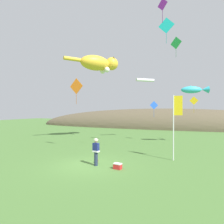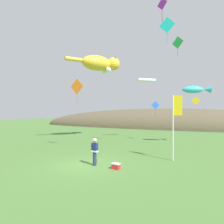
% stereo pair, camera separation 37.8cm
% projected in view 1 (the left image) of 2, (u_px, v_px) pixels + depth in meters
% --- Properties ---
extents(ground_plane, '(120.00, 120.00, 0.00)m').
position_uv_depth(ground_plane, '(89.00, 165.00, 13.09)').
color(ground_plane, '#477033').
extents(distant_hill_ridge, '(59.26, 11.09, 8.01)m').
position_uv_depth(distant_hill_ridge, '(160.00, 128.00, 41.65)').
color(distant_hill_ridge, brown).
rests_on(distant_hill_ridge, ground).
extents(festival_attendant, '(0.46, 0.34, 1.77)m').
position_uv_depth(festival_attendant, '(96.00, 151.00, 13.02)').
color(festival_attendant, '#232D47').
rests_on(festival_attendant, ground).
extents(kite_spool, '(0.16, 0.24, 0.24)m').
position_uv_depth(kite_spool, '(96.00, 161.00, 13.77)').
color(kite_spool, olive).
rests_on(kite_spool, ground).
extents(picnic_cooler, '(0.54, 0.40, 0.36)m').
position_uv_depth(picnic_cooler, '(118.00, 166.00, 12.26)').
color(picnic_cooler, red).
rests_on(picnic_cooler, ground).
extents(festival_banner_pole, '(0.66, 0.08, 4.71)m').
position_uv_depth(festival_banner_pole, '(176.00, 118.00, 14.30)').
color(festival_banner_pole, silver).
rests_on(festival_banner_pole, ground).
extents(kite_giant_cat, '(4.72, 6.02, 2.16)m').
position_uv_depth(kite_giant_cat, '(99.00, 64.00, 24.57)').
color(kite_giant_cat, gold).
extents(kite_fish_windsock, '(2.89, 1.54, 0.86)m').
position_uv_depth(kite_fish_windsock, '(194.00, 90.00, 20.79)').
color(kite_fish_windsock, '#33B2CC').
extents(kite_tube_streamer, '(2.06, 1.74, 0.44)m').
position_uv_depth(kite_tube_streamer, '(145.00, 80.00, 24.48)').
color(kite_tube_streamer, white).
extents(kite_diamond_green, '(1.28, 0.71, 2.34)m').
position_uv_depth(kite_diamond_green, '(176.00, 43.00, 22.63)').
color(kite_diamond_green, green).
extents(kite_diamond_gold, '(0.95, 0.04, 1.85)m').
position_uv_depth(kite_diamond_gold, '(194.00, 101.00, 22.57)').
color(kite_diamond_gold, yellow).
extents(kite_diamond_orange, '(1.48, 0.19, 2.39)m').
position_uv_depth(kite_diamond_orange, '(76.00, 86.00, 18.35)').
color(kite_diamond_orange, orange).
extents(kite_diamond_blue, '(0.87, 0.48, 1.88)m').
position_uv_depth(kite_diamond_blue, '(154.00, 105.00, 23.20)').
color(kite_diamond_blue, blue).
extents(kite_diamond_violet, '(0.80, 0.47, 1.81)m').
position_uv_depth(kite_diamond_violet, '(162.00, 5.00, 14.74)').
color(kite_diamond_violet, purple).
extents(kite_diamond_teal, '(1.47, 0.12, 2.37)m').
position_uv_depth(kite_diamond_teal, '(166.00, 26.00, 18.25)').
color(kite_diamond_teal, '#19BFBF').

